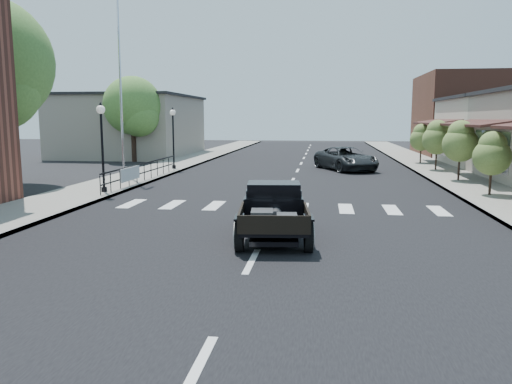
# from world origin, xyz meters

# --- Properties ---
(ground) EXTENTS (120.00, 120.00, 0.00)m
(ground) POSITION_xyz_m (0.00, 0.00, 0.00)
(ground) COLOR black
(ground) RESTS_ON ground
(road) EXTENTS (14.00, 80.00, 0.02)m
(road) POSITION_xyz_m (0.00, 15.00, 0.01)
(road) COLOR black
(road) RESTS_ON ground
(road_markings) EXTENTS (12.00, 60.00, 0.06)m
(road_markings) POSITION_xyz_m (0.00, 10.00, 0.00)
(road_markings) COLOR silver
(road_markings) RESTS_ON ground
(sidewalk_left) EXTENTS (3.00, 80.00, 0.15)m
(sidewalk_left) POSITION_xyz_m (-8.50, 15.00, 0.07)
(sidewalk_left) COLOR gray
(sidewalk_left) RESTS_ON ground
(sidewalk_right) EXTENTS (3.00, 80.00, 0.15)m
(sidewalk_right) POSITION_xyz_m (8.50, 15.00, 0.07)
(sidewalk_right) COLOR #99978B
(sidewalk_right) RESTS_ON ground
(low_building_left) EXTENTS (10.00, 12.00, 5.00)m
(low_building_left) POSITION_xyz_m (-15.00, 28.00, 2.50)
(low_building_left) COLOR gray
(low_building_left) RESTS_ON ground
(far_building_right) EXTENTS (11.00, 10.00, 7.00)m
(far_building_right) POSITION_xyz_m (15.50, 32.00, 3.50)
(far_building_right) COLOR brown
(far_building_right) RESTS_ON ground
(railing) EXTENTS (0.08, 10.00, 1.00)m
(railing) POSITION_xyz_m (-7.30, 10.00, 0.65)
(railing) COLOR black
(railing) RESTS_ON sidewalk_left
(banner) EXTENTS (0.04, 2.20, 0.60)m
(banner) POSITION_xyz_m (-7.22, 8.00, 0.45)
(banner) COLOR silver
(banner) RESTS_ON sidewalk_left
(lamp_post_b) EXTENTS (0.36, 0.36, 3.73)m
(lamp_post_b) POSITION_xyz_m (-7.60, 6.00, 2.02)
(lamp_post_b) COLOR black
(lamp_post_b) RESTS_ON sidewalk_left
(lamp_post_c) EXTENTS (0.36, 0.36, 3.73)m
(lamp_post_c) POSITION_xyz_m (-7.60, 16.00, 2.02)
(lamp_post_c) COLOR black
(lamp_post_c) RESTS_ON sidewalk_left
(flagpole) EXTENTS (0.12, 0.12, 12.35)m
(flagpole) POSITION_xyz_m (-9.20, 12.00, 6.33)
(flagpole) COLOR silver
(flagpole) RESTS_ON sidewalk_left
(big_tree_far) EXTENTS (4.30, 4.30, 6.32)m
(big_tree_far) POSITION_xyz_m (-12.50, 22.00, 3.16)
(big_tree_far) COLOR #497632
(big_tree_far) RESTS_ON ground
(small_tree_b) EXTENTS (1.48, 1.48, 2.47)m
(small_tree_b) POSITION_xyz_m (8.30, 7.34, 1.39)
(small_tree_b) COLOR #5A7234
(small_tree_b) RESTS_ON sidewalk_right
(small_tree_c) EXTENTS (1.73, 1.73, 2.88)m
(small_tree_c) POSITION_xyz_m (8.30, 12.16, 1.59)
(small_tree_c) COLOR #5A7234
(small_tree_c) RESTS_ON sidewalk_right
(small_tree_d) EXTENTS (1.73, 1.73, 2.88)m
(small_tree_d) POSITION_xyz_m (8.30, 17.35, 1.59)
(small_tree_d) COLOR #5A7234
(small_tree_d) RESTS_ON sidewalk_right
(small_tree_e) EXTENTS (1.56, 1.56, 2.60)m
(small_tree_e) POSITION_xyz_m (8.30, 22.23, 1.45)
(small_tree_e) COLOR #5A7234
(small_tree_e) RESTS_ON sidewalk_right
(hotrod_pickup) EXTENTS (2.49, 4.58, 1.52)m
(hotrod_pickup) POSITION_xyz_m (0.25, -0.56, 0.76)
(hotrod_pickup) COLOR black
(hotrod_pickup) RESTS_ON ground
(second_car) EXTENTS (4.31, 5.71, 1.44)m
(second_car) POSITION_xyz_m (2.96, 17.71, 0.72)
(second_car) COLOR black
(second_car) RESTS_ON ground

